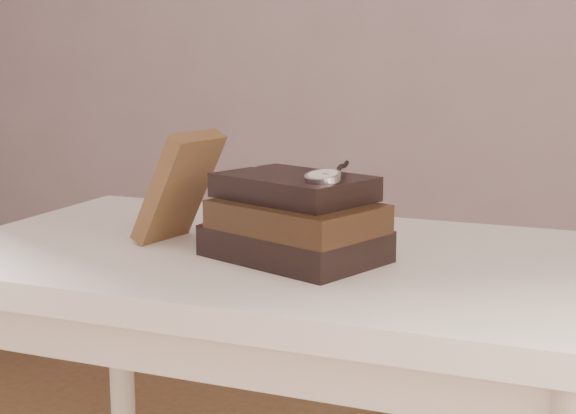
% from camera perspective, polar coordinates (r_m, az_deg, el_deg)
% --- Properties ---
extents(table, '(1.00, 0.60, 0.75)m').
position_cam_1_polar(table, '(1.29, -0.84, -6.82)').
color(table, silver).
rests_on(table, ground).
extents(book_stack, '(0.28, 0.24, 0.12)m').
position_cam_1_polar(book_stack, '(1.19, 0.49, -0.93)').
color(book_stack, black).
rests_on(book_stack, table).
extents(journal, '(0.13, 0.13, 0.18)m').
position_cam_1_polar(journal, '(1.30, -7.44, 1.37)').
color(journal, '#422C19').
rests_on(journal, table).
extents(pocket_watch, '(0.06, 0.16, 0.02)m').
position_cam_1_polar(pocket_watch, '(1.13, 2.51, 2.15)').
color(pocket_watch, silver).
rests_on(pocket_watch, book_stack).
extents(eyeglasses, '(0.13, 0.14, 0.05)m').
position_cam_1_polar(eyeglasses, '(1.31, 0.10, 0.64)').
color(eyeglasses, silver).
rests_on(eyeglasses, book_stack).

